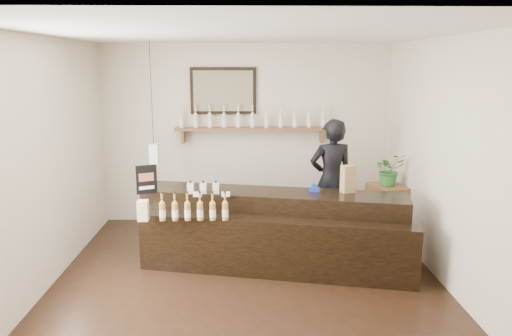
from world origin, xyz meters
The scene contains 10 objects.
ground centered at (0.00, 0.00, 0.00)m, with size 5.00×5.00×0.00m, color black.
room_shell centered at (0.00, 0.00, 1.70)m, with size 5.00×5.00×5.00m.
back_wall_decor centered at (-0.15, 2.37, 1.76)m, with size 2.66×0.96×1.69m.
counter centered at (0.32, 0.58, 0.43)m, with size 3.36×1.57×1.08m.
promo_sign centered at (-1.23, 0.65, 1.10)m, with size 0.24×0.12×0.36m.
paper_bag centered at (1.25, 0.64, 1.09)m, with size 0.18×0.16×0.34m.
tape_dispenser centered at (0.84, 0.68, 0.97)m, with size 0.13×0.06×0.11m.
side_cabinet centered at (2.00, 1.44, 0.41)m, with size 0.56×0.66×0.81m.
potted_plant centered at (2.00, 1.44, 1.04)m, with size 0.41×0.36×0.46m, color #2D6E2C.
shopkeeper centered at (1.20, 1.55, 0.99)m, with size 0.72×0.47×1.97m, color black.
Camera 1 is at (-0.03, -5.33, 2.49)m, focal length 35.00 mm.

